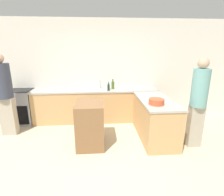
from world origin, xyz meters
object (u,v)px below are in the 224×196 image
Objects in this scene: range_oven at (22,107)px; island_table at (90,124)px; mixing_bowl at (156,102)px; person_by_range at (5,93)px; vinegar_bottle_clear at (99,84)px; person_at_peninsula at (198,100)px; dish_soap_bottle at (109,86)px; olive_oil_bottle at (113,85)px; wine_bottle_dark at (109,88)px.

island_table is at bearing -34.74° from range_oven.
person_by_range is (-3.18, 0.74, 0.06)m from mixing_bowl.
range_oven is at bearing -176.92° from vinegar_bottle_clear.
person_at_peninsula is (1.89, -1.59, -0.02)m from vinegar_bottle_clear.
olive_oil_bottle is at bearing 15.26° from dish_soap_bottle.
range_oven is at bearing -179.12° from olive_oil_bottle.
dish_soap_bottle is at bearing 137.91° from person_at_peninsula.
mixing_bowl is 0.80m from person_at_peninsula.
olive_oil_bottle is at bearing 66.94° from island_table.
vinegar_bottle_clear is (0.21, 1.40, 0.55)m from island_table.
wine_bottle_dark is at bearing 124.60° from mixing_bowl.
person_by_range is (-2.09, -0.78, -0.01)m from vinegar_bottle_clear.
island_table is (1.86, -1.29, 0.01)m from range_oven.
dish_soap_bottle is (0.45, 1.30, 0.51)m from island_table.
person_by_range is (-2.33, -0.67, 0.03)m from dish_soap_bottle.
wine_bottle_dark is at bearing -4.14° from range_oven.
dish_soap_bottle is at bearing 0.13° from range_oven.
island_table reaches higher than range_oven.
person_by_range reaches higher than wine_bottle_dark.
person_at_peninsula is at bearing -11.53° from person_by_range.
mixing_bowl is 1.65m from dish_soap_bottle.
wine_bottle_dark is 0.11× the size of person_at_peninsula.
mixing_bowl is at bearing -55.40° from wine_bottle_dark.
vinegar_bottle_clear is 2.47m from person_at_peninsula.
olive_oil_bottle is at bearing 0.88° from range_oven.
island_table is 4.53× the size of wine_bottle_dark.
person_by_range is at bearing 168.47° from person_at_peninsula.
person_at_peninsula is at bearing -20.54° from range_oven.
person_by_range is at bearing -163.91° from olive_oil_bottle.
vinegar_bottle_clear is (2.07, 0.11, 0.55)m from range_oven.
vinegar_bottle_clear is at bearing 125.60° from mixing_bowl.
vinegar_bottle_clear reaches higher than wine_bottle_dark.
range_oven is 2.26m from island_table.
person_at_peninsula reaches higher than dish_soap_bottle.
wine_bottle_dark is 2.38m from person_by_range.
dish_soap_bottle is at bearing 120.93° from mixing_bowl.
olive_oil_bottle is at bearing 135.19° from person_at_peninsula.
range_oven is 4.47× the size of wine_bottle_dark.
island_table is 1.46m from dish_soap_bottle.
vinegar_bottle_clear is (-1.09, 1.52, 0.06)m from mixing_bowl.
vinegar_bottle_clear is 2.23m from person_by_range.
island_table is at bearing -111.30° from wine_bottle_dark.
range_oven is 2.49m from olive_oil_bottle.
mixing_bowl is at bearing -59.07° from dish_soap_bottle.
person_at_peninsula reaches higher than island_table.
mixing_bowl is at bearing -13.08° from person_by_range.
person_at_peninsula reaches higher than wine_bottle_dark.
dish_soap_bottle is 2.22m from person_at_peninsula.
mixing_bowl is at bearing -63.21° from olive_oil_bottle.
wine_bottle_dark is at bearing 12.23° from person_by_range.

